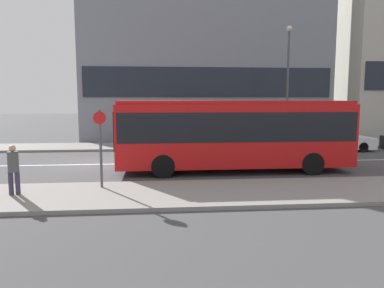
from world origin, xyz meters
TOP-DOWN VIEW (x-y plane):
  - ground_plane at (0.00, 0.00)m, footprint 120.00×120.00m
  - sidewalk_near at (0.00, -6.25)m, footprint 44.00×3.50m
  - sidewalk_far at (0.00, 6.25)m, footprint 44.00×3.50m
  - lane_centerline at (0.00, 0.00)m, footprint 41.80×0.16m
  - apartment_block_left_tower at (7.06, 12.01)m, footprint 19.30×5.09m
  - city_bus at (6.47, -2.26)m, footprint 10.17×2.52m
  - parked_car_0 at (13.89, 3.57)m, footprint 4.63×1.88m
  - pedestrian_near_stop at (-1.49, -6.09)m, footprint 0.34×0.34m
  - bus_stop_sign at (1.17, -5.33)m, footprint 0.44×0.12m
  - street_lamp at (11.52, 5.28)m, footprint 0.36×0.36m

SIDE VIEW (x-z plane):
  - ground_plane at x=0.00m, z-range 0.00..0.00m
  - lane_centerline at x=0.00m, z-range 0.00..0.01m
  - sidewalk_near at x=0.00m, z-range 0.00..0.13m
  - sidewalk_far at x=0.00m, z-range 0.00..0.13m
  - parked_car_0 at x=13.89m, z-range -0.05..1.38m
  - pedestrian_near_stop at x=-1.49m, z-range 0.23..1.85m
  - bus_stop_sign at x=1.17m, z-range 0.36..3.06m
  - city_bus at x=6.47m, z-range 0.24..3.35m
  - street_lamp at x=11.52m, z-range 0.91..8.54m
  - apartment_block_left_tower at x=7.06m, z-range -0.01..15.92m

